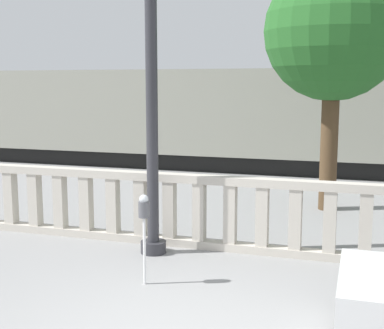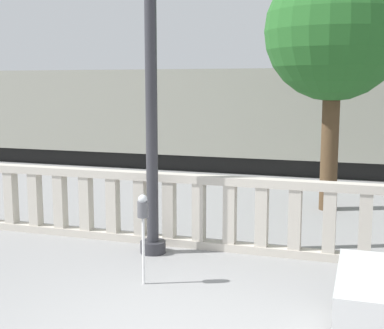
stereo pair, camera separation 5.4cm
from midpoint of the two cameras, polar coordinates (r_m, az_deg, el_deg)
balustrade at (r=9.13m, az=4.23°, el=-5.29°), size 12.02×0.24×1.28m
lamppost at (r=8.75m, az=-4.22°, el=10.57°), size 0.43×0.43×6.42m
parking_meter at (r=7.54m, az=-5.05°, el=-5.27°), size 0.16×0.16×1.30m
train_near at (r=17.69m, az=18.02°, el=4.61°), size 29.76×3.14×3.89m
tree_left at (r=12.33m, az=15.03°, el=13.38°), size 3.02×3.02×5.47m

